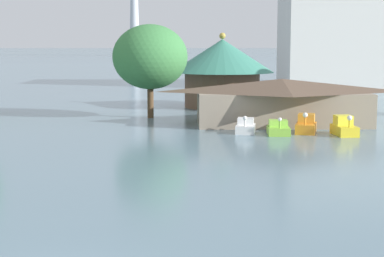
{
  "coord_description": "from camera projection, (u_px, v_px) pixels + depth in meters",
  "views": [
    {
      "loc": [
        3.82,
        -17.37,
        6.94
      ],
      "look_at": [
        4.45,
        21.01,
        1.82
      ],
      "focal_mm": 59.7,
      "sensor_mm": 36.0,
      "label": 1
    }
  ],
  "objects": [
    {
      "name": "pedal_boat_white",
      "position": [
        246.0,
        127.0,
        49.99
      ],
      "size": [
        1.82,
        2.71,
        1.45
      ],
      "rotation": [
        0.0,
        0.0,
        -1.72
      ],
      "color": "white",
      "rests_on": "ground"
    },
    {
      "name": "pedal_boat_lime",
      "position": [
        278.0,
        129.0,
        48.96
      ],
      "size": [
        1.78,
        2.47,
        1.44
      ],
      "rotation": [
        0.0,
        0.0,
        -1.63
      ],
      "color": "#8CCC3F",
      "rests_on": "ground"
    },
    {
      "name": "pedal_boat_orange",
      "position": [
        306.0,
        125.0,
        49.9
      ],
      "size": [
        2.14,
        3.05,
        1.73
      ],
      "rotation": [
        0.0,
        0.0,
        -1.83
      ],
      "color": "orange",
      "rests_on": "ground"
    },
    {
      "name": "pedal_boat_yellow",
      "position": [
        344.0,
        127.0,
        48.7
      ],
      "size": [
        1.64,
        2.88,
        1.65
      ],
      "rotation": [
        0.0,
        0.0,
        -1.5
      ],
      "color": "yellow",
      "rests_on": "ground"
    },
    {
      "name": "boathouse",
      "position": [
        282.0,
        100.0,
        55.13
      ],
      "size": [
        15.61,
        8.2,
        3.93
      ],
      "color": "gray",
      "rests_on": "ground"
    },
    {
      "name": "green_roof_pavilion",
      "position": [
        222.0,
        68.0,
        69.68
      ],
      "size": [
        11.31,
        11.31,
        8.12
      ],
      "color": "brown",
      "rests_on": "ground"
    },
    {
      "name": "shoreline_tree_mid",
      "position": [
        150.0,
        57.0,
        59.38
      ],
      "size": [
        7.01,
        7.01,
        8.74
      ],
      "color": "brown",
      "rests_on": "ground"
    }
  ]
}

